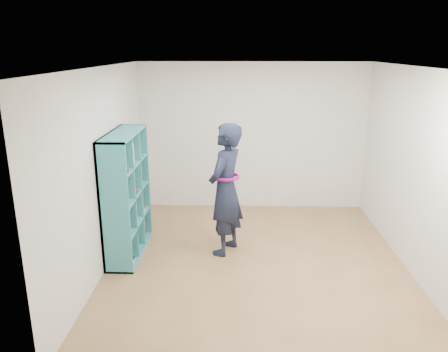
{
  "coord_description": "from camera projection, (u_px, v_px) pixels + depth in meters",
  "views": [
    {
      "loc": [
        -0.28,
        -5.38,
        2.83
      ],
      "look_at": [
        -0.45,
        0.3,
        1.15
      ],
      "focal_mm": 35.0,
      "sensor_mm": 36.0,
      "label": 1
    }
  ],
  "objects": [
    {
      "name": "floor",
      "position": [
        256.0,
        263.0,
        5.95
      ],
      "size": [
        4.5,
        4.5,
        0.0
      ],
      "primitive_type": "plane",
      "color": "brown",
      "rests_on": "ground"
    },
    {
      "name": "ceiling",
      "position": [
        261.0,
        67.0,
        5.21
      ],
      "size": [
        4.5,
        4.5,
        0.0
      ],
      "primitive_type": "plane",
      "color": "white",
      "rests_on": "wall_back"
    },
    {
      "name": "wall_left",
      "position": [
        103.0,
        170.0,
        5.64
      ],
      "size": [
        0.02,
        4.5,
        2.6
      ],
      "primitive_type": "cube",
      "color": "silver",
      "rests_on": "floor"
    },
    {
      "name": "wall_right",
      "position": [
        416.0,
        173.0,
        5.52
      ],
      "size": [
        0.02,
        4.5,
        2.6
      ],
      "primitive_type": "cube",
      "color": "silver",
      "rests_on": "floor"
    },
    {
      "name": "wall_back",
      "position": [
        252.0,
        137.0,
        7.74
      ],
      "size": [
        4.0,
        0.02,
        2.6
      ],
      "primitive_type": "cube",
      "color": "silver",
      "rests_on": "floor"
    },
    {
      "name": "wall_front",
      "position": [
        271.0,
        250.0,
        3.42
      ],
      "size": [
        4.0,
        0.02,
        2.6
      ],
      "primitive_type": "cube",
      "color": "silver",
      "rests_on": "floor"
    },
    {
      "name": "bookshelf",
      "position": [
        124.0,
        196.0,
        6.04
      ],
      "size": [
        0.38,
        1.31,
        1.74
      ],
      "color": "teal",
      "rests_on": "floor"
    },
    {
      "name": "person",
      "position": [
        226.0,
        189.0,
        6.04
      ],
      "size": [
        0.68,
        0.8,
        1.87
      ],
      "rotation": [
        0.0,
        0.0,
        -1.98
      ],
      "color": "black",
      "rests_on": "floor"
    },
    {
      "name": "smartphone",
      "position": [
        220.0,
        178.0,
        6.14
      ],
      "size": [
        0.04,
        0.1,
        0.12
      ],
      "rotation": [
        0.46,
        0.0,
        -0.28
      ],
      "color": "silver",
      "rests_on": "person"
    }
  ]
}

